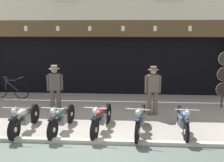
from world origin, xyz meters
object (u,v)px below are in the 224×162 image
(salesman_left, at_px, (55,86))
(leaning_bicycle, at_px, (10,89))
(motorcycle_center_right, at_px, (140,119))
(shopkeeper_center, at_px, (153,88))
(tyre_sign_pole, at_px, (224,75))
(motorcycle_left, at_px, (25,118))
(motorcycle_center, at_px, (102,118))
(advert_board_near, at_px, (53,58))
(motorcycle_right, at_px, (183,119))
(motorcycle_center_left, at_px, (62,118))

(salesman_left, xyz_separation_m, leaning_bicycle, (-2.50, 1.81, -0.57))
(salesman_left, relative_size, leaning_bicycle, 0.99)
(motorcycle_center_right, distance_m, leaning_bicycle, 6.50)
(shopkeeper_center, distance_m, tyre_sign_pole, 2.95)
(motorcycle_left, height_order, motorcycle_center_right, motorcycle_center_right)
(tyre_sign_pole, bearing_deg, motorcycle_center_right, -139.69)
(motorcycle_left, bearing_deg, shopkeeper_center, -152.83)
(motorcycle_center, height_order, motorcycle_center_right, motorcycle_center_right)
(motorcycle_left, relative_size, shopkeeper_center, 1.13)
(shopkeeper_center, bearing_deg, tyre_sign_pole, -164.84)
(motorcycle_center, distance_m, salesman_left, 2.51)
(motorcycle_center, bearing_deg, advert_board_near, -49.05)
(motorcycle_center_right, xyz_separation_m, leaning_bicycle, (-5.43, 3.57, -0.05))
(motorcycle_right, xyz_separation_m, salesman_left, (-4.14, 1.65, 0.54))
(motorcycle_left, relative_size, motorcycle_center_right, 0.97)
(motorcycle_center_right, height_order, leaning_bicycle, leaning_bicycle)
(motorcycle_center, height_order, motorcycle_right, motorcycle_center)
(shopkeeper_center, bearing_deg, motorcycle_left, 17.61)
(motorcycle_center_right, bearing_deg, advert_board_near, -41.12)
(motorcycle_center_right, distance_m, tyre_sign_pole, 4.30)
(motorcycle_left, relative_size, tyre_sign_pole, 0.84)
(motorcycle_center_left, bearing_deg, shopkeeper_center, -141.60)
(leaning_bicycle, bearing_deg, salesman_left, 60.70)
(shopkeeper_center, xyz_separation_m, tyre_sign_pole, (2.73, 1.07, 0.32))
(motorcycle_left, bearing_deg, tyre_sign_pole, -153.84)
(motorcycle_center_right, xyz_separation_m, tyre_sign_pole, (3.21, 2.73, 0.83))
(tyre_sign_pole, bearing_deg, advert_board_near, 164.95)
(motorcycle_center_left, relative_size, tyre_sign_pole, 0.84)
(tyre_sign_pole, bearing_deg, motorcycle_right, -127.43)
(motorcycle_center_right, height_order, advert_board_near, advert_board_near)
(leaning_bicycle, bearing_deg, motorcycle_left, 36.78)
(motorcycle_center_left, xyz_separation_m, motorcycle_center_right, (2.26, -0.03, 0.02))
(motorcycle_right, xyz_separation_m, leaning_bicycle, (-6.64, 3.46, -0.04))
(tyre_sign_pole, xyz_separation_m, advert_board_near, (-7.03, 1.89, 0.34))
(salesman_left, bearing_deg, motorcycle_left, 66.10)
(advert_board_near, bearing_deg, salesman_left, -72.71)
(shopkeeper_center, xyz_separation_m, advert_board_near, (-4.30, 2.96, 0.66))
(motorcycle_right, bearing_deg, motorcycle_center_right, 8.94)
(motorcycle_center_right, relative_size, salesman_left, 1.17)
(motorcycle_right, distance_m, salesman_left, 4.49)
(shopkeeper_center, bearing_deg, motorcycle_right, 108.83)
(shopkeeper_center, bearing_deg, motorcycle_center, 37.92)
(motorcycle_center_right, relative_size, leaning_bicycle, 1.17)
(shopkeeper_center, relative_size, advert_board_near, 1.85)
(salesman_left, bearing_deg, leaning_bicycle, -46.89)
(leaning_bicycle, bearing_deg, motorcycle_right, 69.07)
(salesman_left, bearing_deg, motorcycle_center_right, 138.05)
(motorcycle_center, height_order, advert_board_near, advert_board_near)
(salesman_left, bearing_deg, motorcycle_center_left, 100.11)
(motorcycle_center_left, xyz_separation_m, motorcycle_center, (1.15, 0.08, 0.01))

